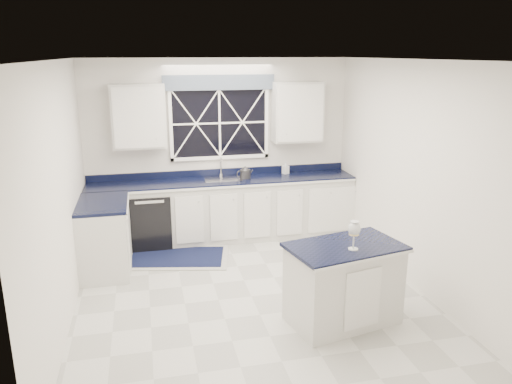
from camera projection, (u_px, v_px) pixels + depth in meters
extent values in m
plane|color=beige|center=(251.00, 296.00, 5.87)|extent=(4.50, 4.50, 0.00)
cube|color=silver|center=(220.00, 149.00, 7.62)|extent=(4.00, 0.10, 2.70)
cube|color=silver|center=(224.00, 211.00, 7.58)|extent=(3.98, 0.60, 0.90)
cube|color=silver|center=(105.00, 238.00, 6.47)|extent=(0.60, 1.00, 0.90)
cube|color=black|center=(223.00, 181.00, 7.46)|extent=(3.98, 0.64, 0.04)
cube|color=black|center=(150.00, 218.00, 7.36)|extent=(0.60, 0.58, 0.82)
cube|color=black|center=(219.00, 123.00, 7.48)|extent=(1.40, 0.02, 1.00)
cube|color=slate|center=(219.00, 82.00, 7.27)|extent=(1.65, 0.04, 0.22)
cube|color=silver|center=(139.00, 116.00, 7.06)|extent=(0.75, 0.34, 0.90)
cube|color=silver|center=(297.00, 112.00, 7.57)|extent=(0.75, 0.34, 0.90)
cylinder|color=silver|center=(221.00, 175.00, 7.65)|extent=(0.05, 0.05, 0.04)
cylinder|color=silver|center=(221.00, 166.00, 7.61)|extent=(0.02, 0.02, 0.28)
cylinder|color=silver|center=(222.00, 159.00, 7.49)|extent=(0.02, 0.18, 0.02)
cube|color=silver|center=(343.00, 285.00, 5.24)|extent=(1.21, 0.86, 0.83)
cube|color=black|center=(345.00, 247.00, 5.12)|extent=(1.28, 0.92, 0.04)
cube|color=#A3A39F|center=(177.00, 257.00, 6.97)|extent=(1.58, 1.15, 0.01)
cube|color=#0F1535|center=(177.00, 257.00, 6.97)|extent=(1.39, 0.96, 0.01)
cylinder|color=#2F2F31|center=(245.00, 174.00, 7.51)|extent=(0.18, 0.18, 0.13)
cone|color=#2F2F31|center=(245.00, 168.00, 7.48)|extent=(0.15, 0.15, 0.06)
torus|color=#2F2F31|center=(240.00, 174.00, 7.47)|extent=(0.11, 0.03, 0.11)
cylinder|color=#2F2F31|center=(251.00, 172.00, 7.54)|extent=(0.07, 0.03, 0.09)
cylinder|color=silver|center=(353.00, 249.00, 5.00)|extent=(0.10, 0.10, 0.01)
cylinder|color=silver|center=(354.00, 241.00, 4.98)|extent=(0.02, 0.02, 0.16)
ellipsoid|color=silver|center=(354.00, 229.00, 4.94)|extent=(0.13, 0.13, 0.16)
cylinder|color=#E6CB79|center=(354.00, 231.00, 4.95)|extent=(0.10, 0.10, 0.07)
imported|color=silver|center=(286.00, 168.00, 7.79)|extent=(0.11, 0.11, 0.19)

